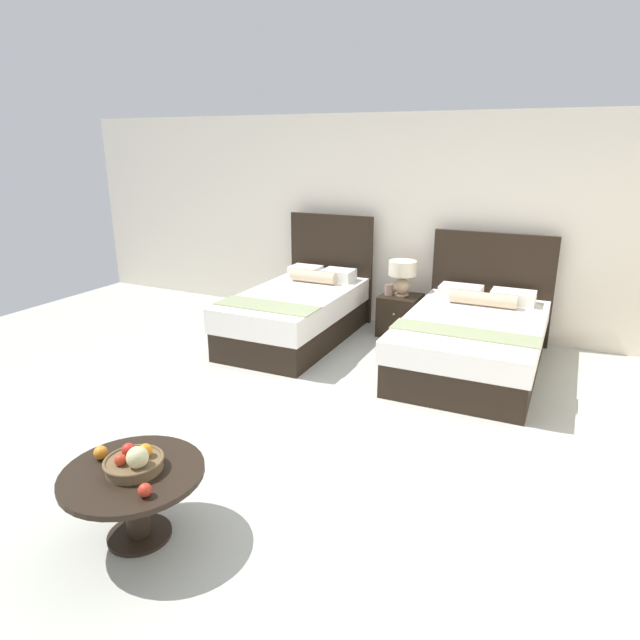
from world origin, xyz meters
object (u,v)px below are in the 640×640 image
Objects in this scene: table_lamp at (402,273)px; nightstand at (400,315)px; vase at (389,290)px; bed_near_window at (298,311)px; bed_near_corner at (473,339)px; loose_orange at (101,453)px; loose_apple at (145,490)px; coffee_table at (134,487)px; fruit_bowl at (135,461)px.

nightstand is at bearing -90.00° from table_lamp.
nightstand is at bearing 15.78° from vase.
bed_near_window is 2.07m from bed_near_corner.
bed_near_window is 4.99× the size of table_lamp.
bed_near_window is 3.59m from loose_orange.
vase is at bearing 150.74° from bed_near_corner.
loose_apple is at bearing -87.75° from vase.
bed_near_corner is at bearing -34.08° from nightstand.
bed_near_corner is (2.07, 0.00, -0.02)m from bed_near_window.
loose_apple is at bearing -31.68° from coffee_table.
vase is (0.90, 0.66, 0.22)m from bed_near_window.
table_lamp is 3.12× the size of vase.
table_lamp reaches higher than vase.
bed_near_corner reaches higher than fruit_bowl.
coffee_table is at bearing -109.15° from bed_near_corner.
vase is at bearing 89.05° from coffee_table.
vase is at bearing 92.25° from loose_apple.
nightstand is 4.25m from fruit_bowl.
loose_apple is (0.03, -4.42, -0.27)m from table_lamp.
bed_near_corner reaches higher than table_lamp.
nightstand is 0.35m from vase.
nightstand is 0.52m from table_lamp.
loose_orange is at bearing 161.74° from loose_apple.
table_lamp is 4.27m from fruit_bowl.
nightstand is at bearing 87.16° from coffee_table.
fruit_bowl is (0.84, -3.54, 0.17)m from bed_near_window.
coffee_table is at bearing -90.95° from vase.
table_lamp reaches higher than nightstand.
bed_near_corner is 5.09× the size of table_lamp.
bed_near_corner is 2.61× the size of coffee_table.
loose_apple is (-0.99, -3.71, 0.17)m from bed_near_corner.
loose_orange is at bearing -96.34° from table_lamp.
vase reaches higher than loose_apple.
fruit_bowl reaches higher than loose_apple.
bed_near_corner is at bearing -29.26° from vase.
coffee_table is at bearing -76.86° from bed_near_window.
nightstand is at bearing 33.71° from bed_near_window.
fruit_bowl is (0.01, 0.01, 0.17)m from coffee_table.
vase is 0.16× the size of coffee_table.
bed_near_corner reaches higher than coffee_table.
fruit_bowl is 4.13× the size of loose_orange.
vase is at bearing -164.22° from nightstand.
nightstand is 5.89× the size of loose_orange.
fruit_bowl reaches higher than coffee_table.
bed_near_window reaches higher than loose_apple.
vase is (-1.17, 0.65, 0.24)m from bed_near_corner.
loose_apple is (1.07, -3.71, 0.15)m from bed_near_window.
coffee_table is 0.32m from loose_apple.
fruit_bowl is 0.27m from loose_orange.
loose_orange is (-0.50, 0.17, 0.00)m from loose_apple.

